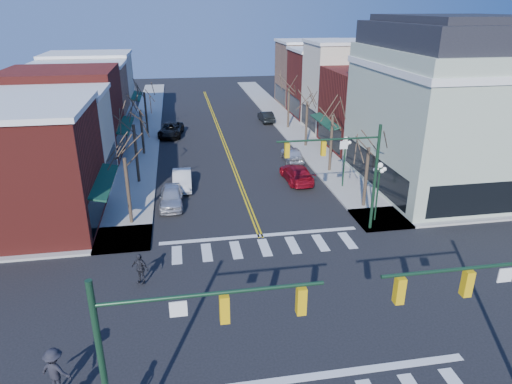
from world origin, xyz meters
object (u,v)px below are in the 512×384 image
car_right_mid (292,154)px  car_left_far (171,130)px  lamppost_corner (379,182)px  car_left_near (171,197)px  lamppost_midblock (345,153)px  car_right_near (297,173)px  pedestrian_dark_b (55,370)px  car_right_far (266,117)px  pedestrian_dark_a (140,268)px  victorian_corner (451,105)px  car_left_mid (182,180)px

car_right_mid → car_left_far: bearing=-44.1°
lamppost_corner → car_left_near: size_ratio=1.01×
lamppost_corner → lamppost_midblock: (0.00, 6.50, 0.00)m
car_left_near → car_right_near: bearing=19.4°
lamppost_midblock → car_right_near: lamppost_midblock is taller
pedestrian_dark_b → lamppost_corner: bearing=-122.5°
car_left_near → car_right_near: size_ratio=0.86×
car_right_far → pedestrian_dark_a: pedestrian_dark_a is taller
car_left_far → pedestrian_dark_a: bearing=-85.1°
car_right_mid → pedestrian_dark_a: 23.19m
car_right_mid → pedestrian_dark_b: pedestrian_dark_b is taller
lamppost_midblock → victorian_corner: bearing=-3.4°
victorian_corner → car_right_near: bearing=167.4°
victorian_corner → lamppost_midblock: victorian_corner is taller
car_left_mid → car_right_mid: size_ratio=1.03×
victorian_corner → lamppost_midblock: 9.10m
car_right_mid → pedestrian_dark_a: bearing=56.0°
victorian_corner → pedestrian_dark_b: (-26.50, -18.21, -5.55)m
victorian_corner → car_left_near: (-22.18, -0.83, -5.93)m
lamppost_corner → pedestrian_dark_a: bearing=-161.6°
car_right_near → pedestrian_dark_a: (-12.14, -13.75, 0.29)m
car_left_near → car_right_mid: 14.47m
car_left_far → pedestrian_dark_a: pedestrian_dark_a is taller
pedestrian_dark_b → car_right_near: bearing=-101.9°
lamppost_corner → lamppost_midblock: bearing=90.0°
lamppost_midblock → pedestrian_dark_b: (-18.20, -18.71, -1.86)m
lamppost_midblock → car_left_far: (-13.91, 18.79, -2.22)m
car_left_far → pedestrian_dark_a: size_ratio=3.11×
lamppost_midblock → car_right_far: (-1.80, 23.77, -2.28)m
car_right_near → car_right_far: 21.73m
car_right_near → car_right_mid: (0.96, 5.38, -0.01)m
car_left_mid → pedestrian_dark_a: pedestrian_dark_a is taller
victorian_corner → car_right_far: victorian_corner is taller
pedestrian_dark_a → car_right_mid: bearing=86.3°
car_left_mid → car_right_near: (9.64, -0.16, 0.02)m
car_left_far → car_right_far: 13.09m
car_right_near → pedestrian_dark_a: 18.35m
victorian_corner → pedestrian_dark_a: size_ratio=8.31×
car_left_near → car_right_mid: car_left_near is taller
lamppost_corner → car_left_near: 14.97m
car_right_near → pedestrian_dark_b: bearing=52.4°
car_right_far → car_left_near: bearing=61.8°
victorian_corner → car_right_mid: 14.61m
car_right_near → car_right_far: (1.56, 21.67, -0.04)m
lamppost_corner → car_right_mid: 14.36m
victorian_corner → car_left_far: victorian_corner is taller
victorian_corner → car_left_mid: 22.29m
victorian_corner → car_right_mid: victorian_corner is taller
lamppost_corner → car_right_near: bearing=111.3°
lamppost_midblock → pedestrian_dark_a: lamppost_midblock is taller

